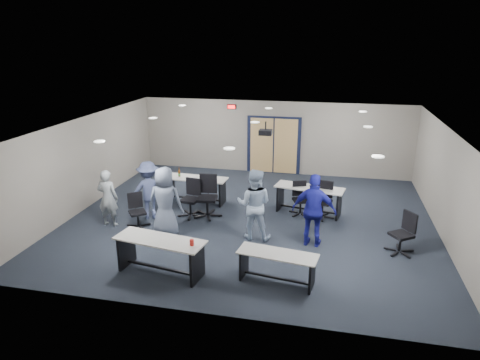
% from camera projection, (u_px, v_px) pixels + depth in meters
% --- Properties ---
extents(floor, '(10.00, 10.00, 0.00)m').
position_uv_depth(floor, '(251.00, 219.00, 12.13)').
color(floor, black).
rests_on(floor, ground).
extents(back_wall, '(10.00, 0.04, 2.70)m').
position_uv_depth(back_wall, '(274.00, 138.00, 15.87)').
color(back_wall, gray).
rests_on(back_wall, floor).
extents(front_wall, '(10.00, 0.04, 2.70)m').
position_uv_depth(front_wall, '(203.00, 248.00, 7.53)').
color(front_wall, gray).
rests_on(front_wall, floor).
extents(left_wall, '(0.04, 9.00, 2.70)m').
position_uv_depth(left_wall, '(86.00, 162.00, 12.71)').
color(left_wall, gray).
rests_on(left_wall, floor).
extents(right_wall, '(0.04, 9.00, 2.70)m').
position_uv_depth(right_wall, '(447.00, 186.00, 10.69)').
color(right_wall, gray).
rests_on(right_wall, floor).
extents(ceiling, '(10.00, 9.00, 0.04)m').
position_uv_depth(ceiling, '(252.00, 125.00, 11.28)').
color(ceiling, white).
rests_on(ceiling, back_wall).
extents(double_door, '(2.00, 0.07, 2.20)m').
position_uv_depth(double_door, '(274.00, 146.00, 15.93)').
color(double_door, black).
rests_on(double_door, back_wall).
extents(exit_sign, '(0.32, 0.07, 0.18)m').
position_uv_depth(exit_sign, '(232.00, 107.00, 15.80)').
color(exit_sign, black).
rests_on(exit_sign, back_wall).
extents(ceiling_projector, '(0.35, 0.32, 0.37)m').
position_uv_depth(ceiling_projector, '(266.00, 132.00, 11.77)').
color(ceiling_projector, black).
rests_on(ceiling_projector, ceiling).
extents(ceiling_can_lights, '(6.24, 5.74, 0.02)m').
position_uv_depth(ceiling_can_lights, '(253.00, 124.00, 11.52)').
color(ceiling_can_lights, silver).
rests_on(ceiling_can_lights, ceiling).
extents(table_front_left, '(2.06, 0.97, 0.94)m').
position_uv_depth(table_front_left, '(161.00, 250.00, 9.17)').
color(table_front_left, beige).
rests_on(table_front_left, floor).
extents(table_front_right, '(1.71, 0.78, 0.67)m').
position_uv_depth(table_front_right, '(277.00, 263.00, 8.84)').
color(table_front_right, beige).
rests_on(table_front_right, floor).
extents(table_back_left, '(1.96, 0.73, 1.07)m').
position_uv_depth(table_back_left, '(196.00, 185.00, 13.22)').
color(table_back_left, beige).
rests_on(table_back_left, floor).
extents(table_back_right, '(2.05, 1.01, 0.79)m').
position_uv_depth(table_back_right, '(309.00, 195.00, 12.36)').
color(table_back_right, beige).
rests_on(table_back_right, floor).
extents(chair_back_a, '(0.78, 0.78, 1.08)m').
position_uv_depth(chair_back_a, '(190.00, 198.00, 12.14)').
color(chair_back_a, black).
rests_on(chair_back_a, floor).
extents(chair_back_b, '(0.84, 0.84, 1.20)m').
position_uv_depth(chair_back_b, '(207.00, 197.00, 12.09)').
color(chair_back_b, black).
rests_on(chair_back_b, floor).
extents(chair_back_c, '(0.78, 0.78, 0.96)m').
position_uv_depth(chair_back_c, '(301.00, 199.00, 12.27)').
color(chair_back_c, black).
rests_on(chair_back_c, floor).
extents(chair_back_d, '(0.79, 0.79, 1.04)m').
position_uv_depth(chair_back_d, '(323.00, 200.00, 12.05)').
color(chair_back_d, black).
rests_on(chair_back_d, floor).
extents(chair_loose_left, '(0.83, 0.83, 0.94)m').
position_uv_depth(chair_loose_left, '(137.00, 211.00, 11.44)').
color(chair_loose_left, black).
rests_on(chair_loose_left, floor).
extents(chair_loose_right, '(0.89, 0.89, 1.01)m').
position_uv_depth(chair_loose_right, '(401.00, 233.00, 10.05)').
color(chair_loose_right, black).
rests_on(chair_loose_right, floor).
extents(person_gray, '(0.58, 0.38, 1.58)m').
position_uv_depth(person_gray, '(108.00, 198.00, 11.47)').
color(person_gray, '#97A0A5').
rests_on(person_gray, floor).
extents(person_plaid, '(0.93, 0.63, 1.83)m').
position_uv_depth(person_plaid, '(165.00, 202.00, 10.86)').
color(person_plaid, slate).
rests_on(person_plaid, floor).
extents(person_lightblue, '(0.89, 0.69, 1.83)m').
position_uv_depth(person_lightblue, '(254.00, 204.00, 10.70)').
color(person_lightblue, '#A6BEDC').
rests_on(person_lightblue, floor).
extents(person_navy, '(1.12, 0.59, 1.83)m').
position_uv_depth(person_navy, '(314.00, 211.00, 10.31)').
color(person_navy, navy).
rests_on(person_navy, floor).
extents(person_back, '(1.23, 1.04, 1.66)m').
position_uv_depth(person_back, '(149.00, 190.00, 11.94)').
color(person_back, '#3F4972').
rests_on(person_back, floor).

